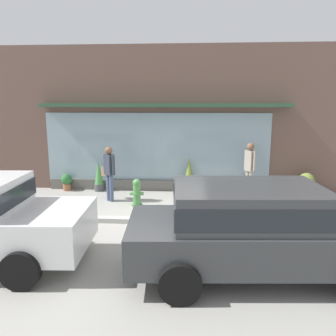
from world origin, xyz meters
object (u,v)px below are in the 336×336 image
at_px(pedestrian_passerby, 250,166).
at_px(potted_plant_window_left, 189,176).
at_px(fire_hydrant, 137,193).
at_px(potted_plant_near_hydrant, 67,181).
at_px(pedestrian_with_handbag, 109,170).
at_px(potted_plant_by_entrance, 306,184).
at_px(parked_car_dark_gray, 254,225).
at_px(potted_plant_trailing_edge, 99,177).

relative_size(pedestrian_passerby, potted_plant_window_left, 1.47).
bearing_deg(fire_hydrant, pedestrian_passerby, 19.02).
relative_size(pedestrian_passerby, potted_plant_near_hydrant, 3.04).
height_order(pedestrian_with_handbag, potted_plant_by_entrance, pedestrian_with_handbag).
bearing_deg(pedestrian_passerby, fire_hydrant, -107.45).
xyz_separation_m(pedestrian_passerby, potted_plant_by_entrance, (1.86, 0.29, -0.62)).
distance_m(parked_car_dark_gray, potted_plant_by_entrance, 5.83).
bearing_deg(pedestrian_passerby, pedestrian_with_handbag, -117.40).
xyz_separation_m(potted_plant_window_left, potted_plant_near_hydrant, (-4.16, -0.05, -0.24)).
bearing_deg(potted_plant_trailing_edge, potted_plant_near_hydrant, -178.76).
relative_size(fire_hydrant, parked_car_dark_gray, 0.18).
relative_size(pedestrian_with_handbag, potted_plant_by_entrance, 2.22).
xyz_separation_m(fire_hydrant, potted_plant_trailing_edge, (-1.55, 1.62, 0.09)).
bearing_deg(fire_hydrant, parked_car_dark_gray, -54.93).
distance_m(parked_car_dark_gray, potted_plant_trailing_edge, 6.81).
bearing_deg(potted_plant_trailing_edge, fire_hydrant, -46.27).
xyz_separation_m(pedestrian_with_handbag, potted_plant_trailing_edge, (-0.64, 1.14, -0.48)).
distance_m(pedestrian_passerby, potted_plant_near_hydrant, 6.10).
distance_m(potted_plant_window_left, potted_plant_by_entrance, 3.76).
distance_m(potted_plant_window_left, potted_plant_trailing_edge, 3.04).
bearing_deg(fire_hydrant, potted_plant_trailing_edge, 133.73).
distance_m(parked_car_dark_gray, potted_plant_near_hydrant, 7.53).
bearing_deg(pedestrian_with_handbag, fire_hydrant, -164.49).
bearing_deg(fire_hydrant, pedestrian_with_handbag, 152.22).
bearing_deg(potted_plant_trailing_edge, pedestrian_with_handbag, -60.72).
height_order(parked_car_dark_gray, potted_plant_window_left, parked_car_dark_gray).
distance_m(pedestrian_passerby, potted_plant_window_left, 2.00).
distance_m(fire_hydrant, potted_plant_by_entrance, 5.44).
distance_m(potted_plant_trailing_edge, potted_plant_near_hydrant, 1.13).
xyz_separation_m(parked_car_dark_gray, potted_plant_near_hydrant, (-5.29, 5.33, -0.58)).
bearing_deg(potted_plant_window_left, potted_plant_trailing_edge, -179.56).
height_order(fire_hydrant, potted_plant_by_entrance, fire_hydrant).
xyz_separation_m(pedestrian_passerby, potted_plant_trailing_edge, (-4.93, 0.46, -0.52)).
xyz_separation_m(potted_plant_by_entrance, potted_plant_near_hydrant, (-7.91, 0.14, -0.07)).
height_order(parked_car_dark_gray, potted_plant_near_hydrant, parked_car_dark_gray).
distance_m(potted_plant_by_entrance, potted_plant_near_hydrant, 7.91).
bearing_deg(pedestrian_with_handbag, potted_plant_window_left, -110.83).
height_order(fire_hydrant, pedestrian_passerby, pedestrian_passerby).
height_order(pedestrian_passerby, potted_plant_by_entrance, pedestrian_passerby).
relative_size(pedestrian_passerby, potted_plant_trailing_edge, 1.70).
relative_size(pedestrian_with_handbag, potted_plant_near_hydrant, 2.93).
relative_size(potted_plant_by_entrance, potted_plant_near_hydrant, 1.32).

